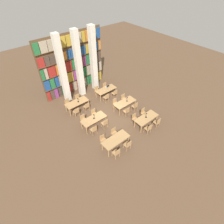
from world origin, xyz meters
The scene contains 40 objects.
ground_plane centered at (0.00, 0.00, 0.00)m, with size 40.00×40.00×0.00m, color brown.
bookshelf_bank centered at (0.00, 5.26, 2.63)m, with size 6.30×0.35×5.50m.
pillar_left centered at (-1.56, 4.25, 3.00)m, with size 0.49×0.49×6.00m.
pillar_center centered at (0.00, 4.25, 3.00)m, with size 0.49×0.49×6.00m.
pillar_right centered at (1.56, 4.25, 3.00)m, with size 0.49×0.49×6.00m.
reading_table_0 centered at (-1.63, -2.62, 0.67)m, with size 1.98×0.84×0.76m.
chair_0 centered at (-2.17, -3.32, 0.47)m, with size 0.42×0.40×0.87m.
chair_1 centered at (-2.17, -1.91, 0.47)m, with size 0.42×0.40×0.87m.
chair_2 centered at (-1.16, -3.32, 0.47)m, with size 0.42×0.40×0.87m.
chair_3 centered at (-1.16, -1.91, 0.47)m, with size 0.42×0.40×0.87m.
reading_table_1 centered at (1.59, -2.51, 0.67)m, with size 1.98×0.84×0.76m.
chair_4 centered at (1.05, -3.22, 0.47)m, with size 0.42×0.40×0.87m.
chair_5 centered at (1.05, -1.81, 0.47)m, with size 0.42×0.40×0.87m.
chair_6 centered at (2.08, -3.22, 0.47)m, with size 0.42×0.40×0.87m.
chair_7 centered at (2.08, -1.81, 0.47)m, with size 0.42×0.40×0.87m.
desk_lamp_0 centered at (1.58, -2.47, 1.06)m, with size 0.14×0.14×0.46m.
reading_table_2 centered at (-1.62, -0.01, 0.67)m, with size 1.98×0.84×0.76m.
chair_8 centered at (-2.13, -0.71, 0.47)m, with size 0.42×0.40×0.87m.
chair_9 centered at (-2.13, 0.70, 0.47)m, with size 0.42×0.40×0.87m.
chair_10 centered at (-1.10, -0.71, 0.47)m, with size 0.42×0.40×0.87m.
chair_11 centered at (-1.10, 0.70, 0.47)m, with size 0.42×0.40×0.87m.
desk_lamp_1 centered at (-1.58, 0.01, 1.05)m, with size 0.14×0.14×0.43m.
reading_table_3 centered at (1.59, -0.06, 0.67)m, with size 1.98×0.84×0.76m.
chair_12 centered at (1.14, -0.77, 0.47)m, with size 0.42×0.40×0.87m.
chair_13 centered at (1.14, 0.64, 0.47)m, with size 0.42×0.40×0.87m.
chair_14 centered at (2.13, -0.77, 0.47)m, with size 0.42×0.40×0.87m.
chair_15 centered at (2.13, 0.64, 0.47)m, with size 0.42×0.40×0.87m.
desk_lamp_2 centered at (1.82, -0.08, 1.07)m, with size 0.14×0.14×0.46m.
reading_table_4 centered at (-1.56, 2.56, 0.67)m, with size 1.98×0.84×0.76m.
chair_16 centered at (-2.08, 1.85, 0.47)m, with size 0.42×0.40×0.87m.
chair_17 centered at (-2.08, 3.26, 0.47)m, with size 0.42×0.40×0.87m.
chair_18 centered at (-1.06, 1.85, 0.47)m, with size 0.42×0.40×0.87m.
chair_19 centered at (-1.06, 3.26, 0.47)m, with size 0.42×0.40×0.87m.
desk_lamp_3 centered at (-1.43, 2.54, 1.03)m, with size 0.14×0.14×0.40m.
reading_table_5 centered at (1.55, 2.48, 0.67)m, with size 1.98×0.84×0.76m.
chair_20 centered at (1.03, 1.77, 0.47)m, with size 0.42×0.40×0.87m.
chair_21 centered at (1.03, 3.18, 0.47)m, with size 0.42×0.40×0.87m.
chair_22 centered at (2.02, 1.77, 0.47)m, with size 0.42×0.40×0.87m.
chair_23 centered at (2.02, 3.18, 0.47)m, with size 0.42×0.40×0.87m.
laptop centered at (1.89, 2.70, 0.80)m, with size 0.32×0.22×0.21m.
Camera 1 is at (-6.67, -8.26, 10.11)m, focal length 28.00 mm.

